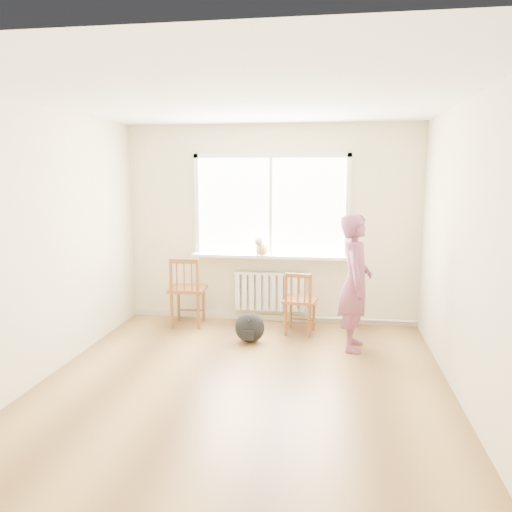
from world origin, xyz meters
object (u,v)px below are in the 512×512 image
at_px(chair_right, 299,303).
at_px(backpack, 250,328).
at_px(cat, 262,247).
at_px(chair_left, 187,292).
at_px(person, 355,282).

height_order(chair_right, backpack, chair_right).
xyz_separation_m(chair_right, cat, (-0.54, 0.36, 0.65)).
bearing_deg(backpack, chair_left, 150.71).
height_order(chair_left, chair_right, chair_left).
height_order(chair_left, backpack, chair_left).
bearing_deg(chair_left, chair_right, 172.72).
height_order(cat, backpack, cat).
height_order(chair_right, cat, cat).
distance_m(person, backpack, 1.39).
bearing_deg(cat, backpack, -79.60).
relative_size(chair_right, cat, 1.99).
distance_m(chair_right, cat, 0.92).
xyz_separation_m(chair_left, person, (2.19, -0.56, 0.32)).
distance_m(chair_left, backpack, 1.12).
distance_m(chair_right, backpack, 0.75).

